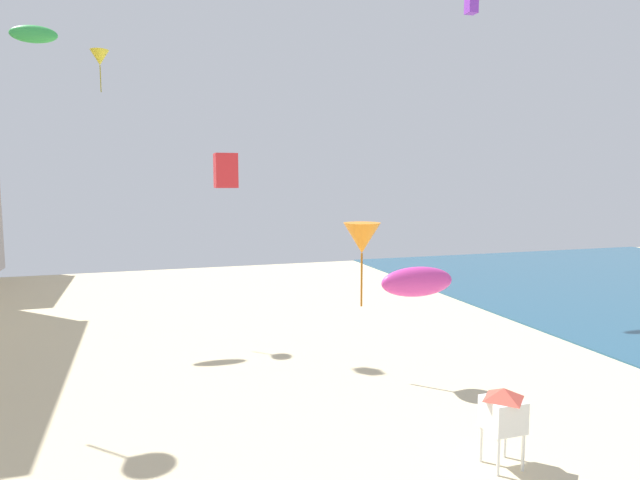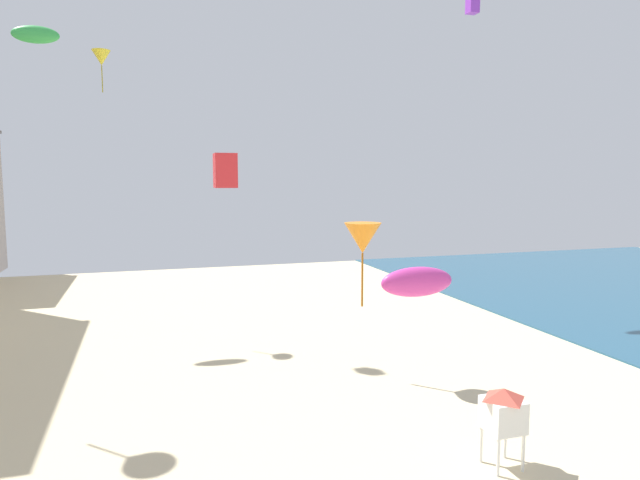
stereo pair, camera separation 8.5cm
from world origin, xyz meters
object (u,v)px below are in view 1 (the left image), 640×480
(kite_purple_box, at_px, (471,5))
(lifeguard_stand, at_px, (503,410))
(kite_magenta_parafoil, at_px, (417,282))
(kite_orange_delta, at_px, (362,238))
(kite_green_parafoil, at_px, (34,34))
(kite_red_box, at_px, (226,171))
(kite_yellow_delta, at_px, (100,58))

(kite_purple_box, bearing_deg, lifeguard_stand, -116.12)
(kite_purple_box, xyz_separation_m, kite_magenta_parafoil, (-7.79, -9.66, -11.49))
(lifeguard_stand, relative_size, kite_magenta_parafoil, 1.09)
(kite_magenta_parafoil, bearing_deg, kite_orange_delta, 79.15)
(kite_green_parafoil, relative_size, kite_red_box, 2.74)
(lifeguard_stand, xyz_separation_m, kite_green_parafoil, (-16.10, 22.00, 15.42))
(kite_green_parafoil, bearing_deg, kite_yellow_delta, -6.51)
(lifeguard_stand, xyz_separation_m, kite_purple_box, (5.05, 10.30, 15.59))
(lifeguard_stand, relative_size, kite_orange_delta, 0.67)
(lifeguard_stand, height_order, kite_red_box, kite_red_box)
(kite_orange_delta, bearing_deg, lifeguard_stand, -82.69)
(kite_yellow_delta, relative_size, kite_red_box, 2.60)
(kite_red_box, distance_m, kite_magenta_parafoil, 6.50)
(kite_orange_delta, xyz_separation_m, kite_green_parafoil, (-14.95, 13.07, 10.88))
(kite_yellow_delta, distance_m, kite_green_parafoil, 3.70)
(kite_orange_delta, relative_size, kite_red_box, 4.11)
(kite_orange_delta, bearing_deg, kite_red_box, -132.61)
(lifeguard_stand, bearing_deg, kite_yellow_delta, 111.77)
(kite_magenta_parafoil, bearing_deg, kite_green_parafoil, 122.04)
(lifeguard_stand, relative_size, kite_green_parafoil, 1.00)
(kite_yellow_delta, relative_size, kite_magenta_parafoil, 1.04)
(kite_red_box, bearing_deg, kite_yellow_delta, 101.82)
(kite_orange_delta, distance_m, kite_purple_box, 12.75)
(kite_yellow_delta, distance_m, kite_magenta_parafoil, 25.30)
(lifeguard_stand, distance_m, kite_red_box, 11.18)
(lifeguard_stand, xyz_separation_m, kite_orange_delta, (-1.15, 8.93, 4.53))
(kite_red_box, height_order, kite_magenta_parafoil, kite_red_box)
(kite_orange_delta, relative_size, kite_green_parafoil, 1.50)
(kite_green_parafoil, distance_m, kite_purple_box, 24.17)
(kite_red_box, bearing_deg, lifeguard_stand, -7.73)
(kite_red_box, bearing_deg, kite_purple_box, 34.46)
(kite_yellow_delta, xyz_separation_m, kite_magenta_parafoil, (9.87, -20.96, -10.17))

